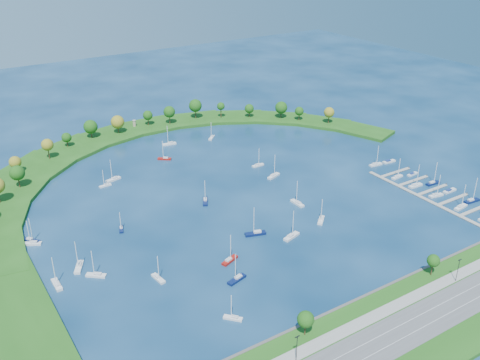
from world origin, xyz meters
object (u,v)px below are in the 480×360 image
moored_boat_20 (105,185)px  docked_boat_3 (472,200)px  moored_boat_15 (237,279)px  moored_boat_9 (57,284)px  docked_boat_10 (376,164)px  docked_boat_11 (389,161)px  moored_boat_1 (258,165)px  moored_boat_3 (256,233)px  moored_boat_19 (321,219)px  moored_boat_2 (297,203)px  docked_boat_5 (449,191)px  moored_boat_21 (165,158)px  moored_boat_7 (230,260)px  moored_boat_4 (96,275)px  moored_boat_11 (274,175)px  moored_boat_8 (233,317)px  moored_boat_5 (169,143)px  moored_boat_12 (158,278)px  docked_boat_7 (433,183)px  docked_boat_8 (397,177)px  moored_boat_10 (32,243)px  moored_boat_16 (113,179)px  docked_boat_9 (413,174)px  moored_boat_6 (205,201)px  moored_boat_17 (121,228)px  moored_boat_14 (291,236)px  moored_boat_18 (212,137)px  docked_boat_4 (436,195)px  harbor_tower (134,123)px  dock_system (437,197)px  docked_boat_2 (461,207)px  moored_boat_0 (31,240)px  docked_boat_6 (415,185)px  moored_boat_13 (79,266)px

moored_boat_20 → docked_boat_3: (152.78, -119.14, 0.10)m
moored_boat_15 → moored_boat_9: bearing=-44.6°
docked_boat_10 → docked_boat_11: 10.02m
moored_boat_1 → moored_boat_9: 142.75m
moored_boat_3 → moored_boat_19: 34.35m
moored_boat_2 → docked_boat_5: size_ratio=1.48×
moored_boat_21 → docked_boat_11: moored_boat_21 is taller
moored_boat_7 → moored_boat_3: bearing=8.0°
moored_boat_19 → docked_boat_3: 82.60m
moored_boat_4 → moored_boat_11: moored_boat_11 is taller
moored_boat_8 → moored_boat_19: (73.38, 37.57, 0.05)m
moored_boat_5 → moored_boat_12: bearing=71.0°
moored_boat_11 → docked_boat_7: size_ratio=1.04×
docked_boat_8 → moored_boat_8: bearing=-165.7°
moored_boat_21 → docked_boat_5: 163.56m
moored_boat_10 → moored_boat_16: (54.46, 43.97, 0.02)m
moored_boat_12 → docked_boat_9: (164.33, 13.20, -0.32)m
moored_boat_6 → moored_boat_17: bearing=-57.2°
moored_boat_3 → moored_boat_14: (12.40, -10.88, -0.03)m
moored_boat_5 → moored_boat_7: bearing=83.3°
moored_boat_17 → moored_boat_18: 123.77m
moored_boat_19 → docked_boat_4: docked_boat_4 is taller
harbor_tower → docked_boat_9: size_ratio=0.58×
moored_boat_3 → moored_boat_9: (-88.06, 10.35, -0.05)m
dock_system → moored_boat_17: moored_boat_17 is taller
moored_boat_12 → docked_boat_5: bearing=78.7°
harbor_tower → docked_boat_2: docked_boat_2 is taller
moored_boat_15 → moored_boat_20: 112.05m
moored_boat_5 → docked_boat_5: moored_boat_5 is taller
docked_boat_9 → docked_boat_11: size_ratio=0.88×
docked_boat_2 → docked_boat_7: size_ratio=1.01×
moored_boat_20 → docked_boat_9: moored_boat_20 is taller
moored_boat_17 → harbor_tower: bearing=175.5°
moored_boat_14 → moored_boat_20: moored_boat_14 is taller
moored_boat_19 → docked_boat_11: bearing=160.6°
moored_boat_0 → moored_boat_11: size_ratio=0.92×
moored_boat_17 → moored_boat_18: bearing=150.9°
moored_boat_1 → moored_boat_10: moored_boat_10 is taller
moored_boat_18 → moored_boat_19: moored_boat_19 is taller
moored_boat_9 → docked_boat_6: size_ratio=1.00×
moored_boat_2 → moored_boat_0: bearing=72.5°
harbor_tower → moored_boat_18: moored_boat_18 is taller
moored_boat_14 → moored_boat_16: size_ratio=1.06×
harbor_tower → docked_boat_3: 221.07m
moored_boat_13 → docked_boat_4: moored_boat_13 is taller
docked_boat_7 → docked_boat_2: bearing=-108.5°
moored_boat_14 → docked_boat_8: 90.96m
moored_boat_19 → docked_boat_8: (67.71, 14.29, -0.01)m
moored_boat_4 → moored_boat_15: moored_boat_15 is taller
moored_boat_8 → docked_boat_10: (143.49, 70.82, 0.05)m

